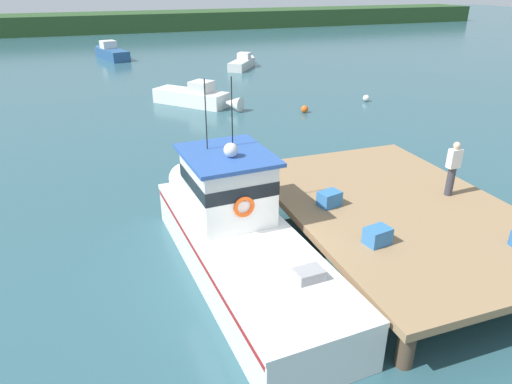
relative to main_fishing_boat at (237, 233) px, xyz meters
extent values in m
plane|color=#2D5660|center=(-0.17, -0.35, -1.01)|extent=(200.00, 200.00, 0.00)
cylinder|color=#4C3D2D|center=(2.03, -4.45, -0.51)|extent=(0.36, 0.36, 1.00)
cylinder|color=#4C3D2D|center=(2.03, 3.75, -0.51)|extent=(0.36, 0.36, 1.00)
cylinder|color=#4C3D2D|center=(7.23, 3.75, -0.51)|extent=(0.36, 0.36, 1.00)
cube|color=#937551|center=(4.63, -0.35, 0.09)|extent=(6.00, 9.00, 0.20)
cube|color=white|center=(0.03, -0.56, -0.46)|extent=(2.99, 8.14, 1.10)
cone|color=white|center=(-0.27, 4.33, -0.46)|extent=(1.21, 1.87, 1.10)
cube|color=#A31919|center=(0.03, -0.56, -0.01)|extent=(3.00, 7.98, 0.12)
cube|color=white|center=(0.03, -0.56, 0.15)|extent=(3.03, 8.14, 0.12)
cube|color=silver|center=(-0.04, 0.63, 0.99)|extent=(2.03, 2.31, 1.80)
cube|color=black|center=(-0.04, 0.63, 1.31)|extent=(2.05, 2.34, 0.36)
cube|color=#2D56A8|center=(-0.04, 0.63, 1.94)|extent=(2.29, 2.63, 0.10)
sphere|color=white|center=(-0.02, 0.33, 2.17)|extent=(0.36, 0.36, 0.36)
cylinder|color=black|center=(-0.42, 1.11, 2.89)|extent=(0.03, 0.03, 1.80)
cylinder|color=black|center=(0.28, 1.15, 2.89)|extent=(0.03, 0.03, 1.80)
cube|color=#939399|center=(0.72, -2.73, 0.27)|extent=(0.63, 0.48, 0.36)
torus|color=orange|center=(-0.19, -3.38, 0.15)|extent=(0.59, 0.59, 0.12)
torus|color=#EA5119|center=(0.03, -0.50, 0.99)|extent=(0.55, 0.13, 0.54)
cube|color=#3370B2|center=(2.91, -1.93, 0.40)|extent=(0.67, 0.54, 0.42)
cube|color=#3370B2|center=(2.80, 0.30, 0.40)|extent=(0.69, 0.58, 0.42)
cylinder|color=#383842|center=(6.44, -0.25, 0.62)|extent=(0.22, 0.22, 0.86)
cube|color=white|center=(6.44, -0.25, 1.33)|extent=(0.36, 0.22, 0.56)
sphere|color=beige|center=(6.44, -0.25, 1.72)|extent=(0.20, 0.20, 0.20)
cube|color=silver|center=(9.31, 27.85, -0.66)|extent=(3.22, 3.80, 0.69)
cone|color=silver|center=(10.71, 29.78, -0.66)|extent=(1.12, 1.18, 0.69)
cube|color=silver|center=(9.70, 28.39, -0.05)|extent=(1.35, 1.34, 0.52)
cube|color=#285184|center=(-0.43, 36.67, -0.56)|extent=(2.82, 5.17, 0.90)
cone|color=#285184|center=(-1.25, 39.64, -0.56)|extent=(1.19, 1.43, 0.90)
cube|color=silver|center=(-0.66, 37.50, 0.23)|extent=(1.54, 1.52, 0.67)
cube|color=white|center=(2.67, 17.49, -0.59)|extent=(4.17, 4.46, 0.84)
cone|color=white|center=(4.59, 15.31, -0.59)|extent=(1.40, 1.43, 0.84)
cube|color=silver|center=(3.21, 16.88, 0.15)|extent=(1.65, 1.65, 0.63)
sphere|color=silver|center=(13.01, 14.57, -0.81)|extent=(0.40, 0.40, 0.40)
sphere|color=#EA5B19|center=(8.31, 13.48, -0.80)|extent=(0.41, 0.41, 0.41)
cube|color=#284723|center=(-0.17, 61.65, 0.19)|extent=(120.00, 8.00, 2.40)
camera|label=1|loc=(-3.13, -10.10, 6.06)|focal=32.92mm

